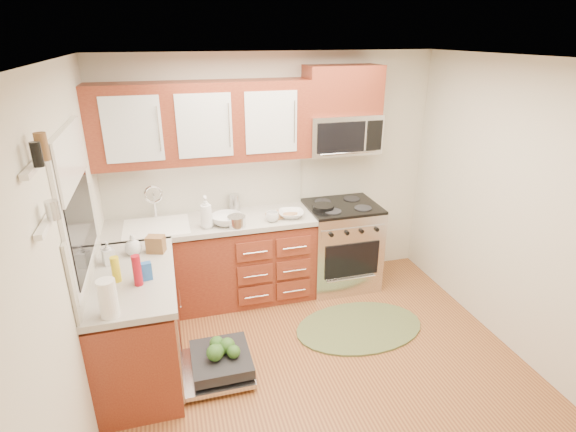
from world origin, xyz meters
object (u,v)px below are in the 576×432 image
object	(u,v)px
skillet	(323,207)
bowl_b	(227,220)
cutting_board	(283,214)
stock_pot	(237,221)
upper_cabinets	(203,122)
rug	(359,327)
microwave	(341,133)
dishwasher	(217,364)
bowl_a	(291,214)
range	(341,245)
cup	(272,217)
paper_towel_roll	(108,298)
sink	(158,239)

from	to	relation	value
skillet	bowl_b	distance (m)	1.03
cutting_board	skillet	bearing A→B (deg)	-2.58
stock_pot	upper_cabinets	bearing A→B (deg)	122.32
cutting_board	rug	bearing A→B (deg)	-56.79
microwave	skillet	distance (m)	0.79
dishwasher	bowl_b	bearing A→B (deg)	74.67
upper_cabinets	dishwasher	bearing A→B (deg)	-96.04
microwave	upper_cabinets	bearing A→B (deg)	178.98
microwave	cutting_board	bearing A→B (deg)	-167.07
dishwasher	skillet	world-z (taller)	skillet
bowl_a	range	bearing A→B (deg)	10.79
skillet	cup	distance (m)	0.59
dishwasher	paper_towel_roll	bearing A→B (deg)	-155.07
sink	bowl_a	world-z (taller)	bowl_a
bowl_a	bowl_b	xyz separation A→B (m)	(-0.66, -0.01, 0.02)
bowl_b	dishwasher	bearing A→B (deg)	-105.33
skillet	upper_cabinets	bearing A→B (deg)	170.31
microwave	stock_pot	world-z (taller)	microwave
paper_towel_roll	stock_pot	bearing A→B (deg)	49.79
range	sink	bearing A→B (deg)	-179.70
sink	stock_pot	distance (m)	0.80
rug	bowl_b	distance (m)	1.66
stock_pot	cup	bearing A→B (deg)	4.73
sink	cutting_board	bearing A→B (deg)	-1.11
cup	range	bearing A→B (deg)	12.41
skillet	bowl_b	bearing A→B (deg)	-176.09
dishwasher	cup	xyz separation A→B (m)	(0.72, 0.95, 0.87)
rug	skillet	distance (m)	1.26
sink	cutting_board	distance (m)	1.26
rug	bowl_b	xyz separation A→B (m)	(-1.14, 0.74, 0.96)
stock_pot	bowl_a	world-z (taller)	stock_pot
sink	dishwasher	xyz separation A→B (m)	(0.39, -1.12, -0.70)
upper_cabinets	stock_pot	distance (m)	0.99
skillet	bowl_b	size ratio (longest dim) A/B	0.75
cutting_board	cup	size ratio (longest dim) A/B	2.39
paper_towel_roll	upper_cabinets	bearing A→B (deg)	62.69
stock_pot	cup	world-z (taller)	stock_pot
sink	dishwasher	bearing A→B (deg)	-70.80
microwave	sink	distance (m)	2.13
range	cutting_board	world-z (taller)	range
microwave	sink	world-z (taller)	microwave
range	bowl_a	world-z (taller)	bowl_a
sink	cup	bearing A→B (deg)	-8.69
bowl_a	bowl_b	size ratio (longest dim) A/B	0.84
range	microwave	world-z (taller)	microwave
stock_pot	sink	bearing A→B (deg)	165.06
rug	paper_towel_roll	size ratio (longest dim) A/B	4.73
dishwasher	bowl_a	bearing A→B (deg)	47.40
rug	stock_pot	xyz separation A→B (m)	(-1.05, 0.65, 0.97)
microwave	cup	size ratio (longest dim) A/B	6.02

